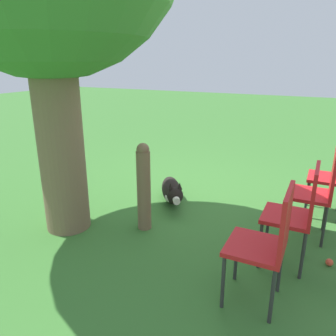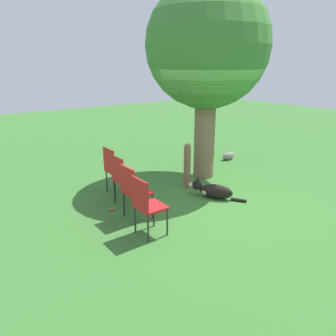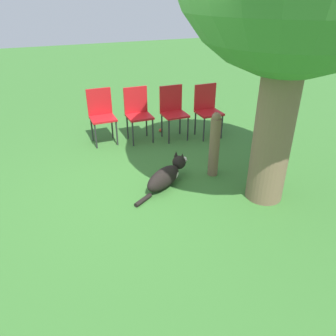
# 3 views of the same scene
# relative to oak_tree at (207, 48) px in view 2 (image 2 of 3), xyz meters

# --- Properties ---
(ground_plane) EXTENTS (30.00, 30.00, 0.00)m
(ground_plane) POSITION_rel_oak_tree_xyz_m (-0.66, -1.17, -2.94)
(ground_plane) COLOR #38702D
(oak_tree) EXTENTS (2.72, 2.72, 4.34)m
(oak_tree) POSITION_rel_oak_tree_xyz_m (0.00, 0.00, 0.00)
(oak_tree) COLOR #7A6047
(oak_tree) RESTS_ON ground_plane
(dog) EXTENTS (0.71, 1.03, 0.40)m
(dog) POSITION_rel_oak_tree_xyz_m (-0.78, -1.12, -2.78)
(dog) COLOR black
(dog) RESTS_ON ground_plane
(fence_post) EXTENTS (0.15, 0.15, 0.99)m
(fence_post) POSITION_rel_oak_tree_xyz_m (-0.80, -0.35, -2.43)
(fence_post) COLOR brown
(fence_post) RESTS_ON ground_plane
(red_chair_0) EXTENTS (0.42, 0.44, 0.97)m
(red_chair_0) POSITION_rel_oak_tree_xyz_m (-2.69, -1.61, -2.37)
(red_chair_0) COLOR red
(red_chair_0) RESTS_ON ground_plane
(red_chair_1) EXTENTS (0.42, 0.44, 0.97)m
(red_chair_1) POSITION_rel_oak_tree_xyz_m (-2.54, -0.98, -2.37)
(red_chair_1) COLOR red
(red_chair_1) RESTS_ON ground_plane
(red_chair_2) EXTENTS (0.42, 0.44, 0.97)m
(red_chair_2) POSITION_rel_oak_tree_xyz_m (-2.39, -0.34, -2.37)
(red_chair_2) COLOR red
(red_chair_2) RESTS_ON ground_plane
(red_chair_3) EXTENTS (0.42, 0.44, 0.97)m
(red_chair_3) POSITION_rel_oak_tree_xyz_m (-2.24, 0.30, -2.37)
(red_chair_3) COLOR red
(red_chair_3) RESTS_ON ground_plane
(tennis_ball) EXTENTS (0.07, 0.07, 0.07)m
(tennis_ball) POSITION_rel_oak_tree_xyz_m (-2.71, -0.47, -2.90)
(tennis_ball) COLOR #E54C33
(tennis_ball) RESTS_ON ground_plane
(garden_rock) EXTENTS (0.42, 0.20, 0.23)m
(garden_rock) POSITION_rel_oak_tree_xyz_m (1.53, 0.62, -2.82)
(garden_rock) COLOR gray
(garden_rock) RESTS_ON ground_plane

